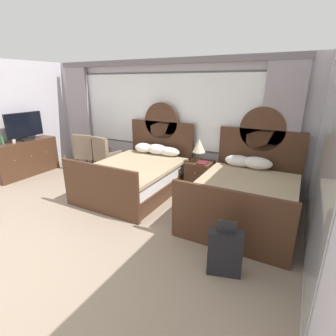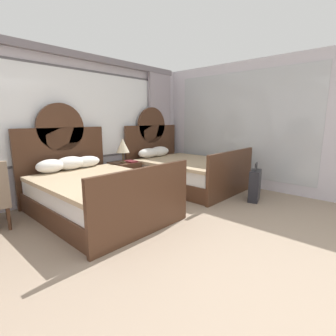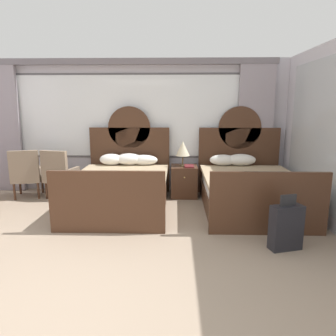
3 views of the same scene
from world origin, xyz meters
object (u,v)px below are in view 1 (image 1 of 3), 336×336
(table_lamp_on_nightstand, at_px, (199,146))
(book_on_nightstand, at_px, (202,163))
(armchair_by_window_centre, at_px, (87,151))
(dresser_minibar, at_px, (25,158))
(tv_flatscreen, at_px, (25,126))
(nightstand_between_beds, at_px, (199,175))
(bottle_soda_green, at_px, (2,140))
(suitcase_on_floor, at_px, (225,252))
(bed_near_window, at_px, (138,174))
(bed_near_mirror, at_px, (246,195))
(armchair_by_window_left, at_px, (106,154))
(cup_on_dresser, at_px, (14,141))

(table_lamp_on_nightstand, bearing_deg, book_on_nightstand, -36.58)
(table_lamp_on_nightstand, height_order, armchair_by_window_centre, table_lamp_on_nightstand)
(dresser_minibar, relative_size, tv_flatscreen, 1.65)
(nightstand_between_beds, xyz_separation_m, dresser_minibar, (-4.12, -1.17, 0.12))
(bottle_soda_green, xyz_separation_m, suitcase_on_floor, (5.39, -0.68, -0.66))
(armchair_by_window_centre, bearing_deg, book_on_nightstand, 1.43)
(table_lamp_on_nightstand, bearing_deg, bed_near_window, -148.20)
(tv_flatscreen, xyz_separation_m, bottle_soda_green, (-0.08, -0.53, -0.25))
(bed_near_mirror, height_order, nightstand_between_beds, bed_near_mirror)
(table_lamp_on_nightstand, xyz_separation_m, dresser_minibar, (-4.09, -1.16, -0.53))
(tv_flatscreen, distance_m, armchair_by_window_centre, 1.53)
(suitcase_on_floor, bearing_deg, armchair_by_window_centre, 153.90)
(armchair_by_window_centre, relative_size, suitcase_on_floor, 1.34)
(armchair_by_window_left, bearing_deg, dresser_minibar, -149.86)
(bottle_soda_green, bearing_deg, suitcase_on_floor, -7.20)
(suitcase_on_floor, bearing_deg, table_lamp_on_nightstand, 118.83)
(armchair_by_window_centre, bearing_deg, tv_flatscreen, -139.75)
(bed_near_mirror, distance_m, book_on_nightstand, 1.20)
(dresser_minibar, xyz_separation_m, tv_flatscreen, (0.03, 0.11, 0.77))
(table_lamp_on_nightstand, xyz_separation_m, tv_flatscreen, (-4.06, -1.05, 0.24))
(bed_near_window, height_order, bottle_soda_green, bed_near_window)
(bed_near_window, bearing_deg, bed_near_mirror, -0.16)
(nightstand_between_beds, height_order, bottle_soda_green, bottle_soda_green)
(nightstand_between_beds, bearing_deg, suitcase_on_floor, -61.89)
(table_lamp_on_nightstand, height_order, suitcase_on_floor, table_lamp_on_nightstand)
(book_on_nightstand, distance_m, armchair_by_window_left, 2.52)
(dresser_minibar, distance_m, armchair_by_window_centre, 1.46)
(armchair_by_window_left, distance_m, armchair_by_window_centre, 0.64)
(bed_near_mirror, bearing_deg, nightstand_between_beds, 148.20)
(bed_near_window, xyz_separation_m, armchair_by_window_centre, (-1.94, 0.50, 0.13))
(bed_near_window, xyz_separation_m, cup_on_dresser, (-2.96, -0.71, 0.53))
(dresser_minibar, bearing_deg, book_on_nightstand, 14.21)
(dresser_minibar, bearing_deg, table_lamp_on_nightstand, 15.84)
(book_on_nightstand, bearing_deg, bottle_soda_green, -160.73)
(cup_on_dresser, bearing_deg, tv_flatscreen, 93.07)
(suitcase_on_floor, bearing_deg, nightstand_between_beds, 118.11)
(armchair_by_window_left, bearing_deg, bottle_soda_green, -141.14)
(suitcase_on_floor, bearing_deg, cup_on_dresser, 170.55)
(table_lamp_on_nightstand, distance_m, bottle_soda_green, 4.43)
(dresser_minibar, distance_m, suitcase_on_floor, 5.45)
(dresser_minibar, distance_m, bottle_soda_green, 0.67)
(armchair_by_window_left, distance_m, suitcase_on_floor, 4.20)
(book_on_nightstand, height_order, armchair_by_window_left, armchair_by_window_left)
(bed_near_window, relative_size, suitcase_on_floor, 3.14)
(bottle_soda_green, relative_size, suitcase_on_floor, 0.34)
(dresser_minibar, height_order, cup_on_dresser, cup_on_dresser)
(bottle_soda_green, xyz_separation_m, armchair_by_window_left, (1.75, 1.41, -0.45))
(cup_on_dresser, xyz_separation_m, armchair_by_window_centre, (1.02, 1.21, -0.40))
(book_on_nightstand, bearing_deg, bed_near_window, -154.38)
(suitcase_on_floor, bearing_deg, book_on_nightstand, 117.31)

